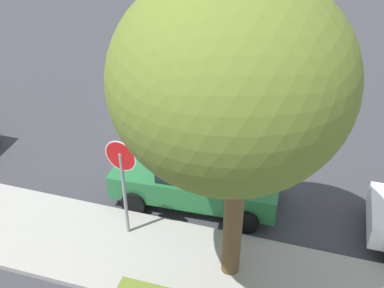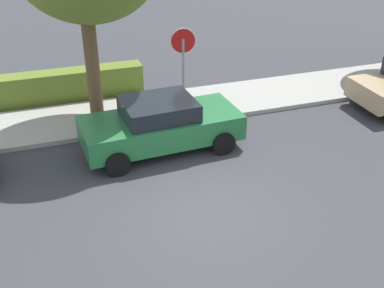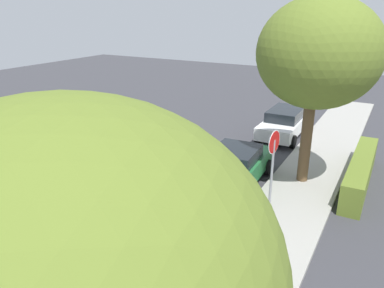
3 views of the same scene
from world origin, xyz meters
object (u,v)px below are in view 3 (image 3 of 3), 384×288
street_tree_near_corner (319,54)px  street_tree_mid_block (71,278)px  parked_car_green (234,167)px  stop_sign (273,157)px  parked_car_white (285,122)px

street_tree_near_corner → street_tree_mid_block: street_tree_near_corner is taller
parked_car_green → street_tree_near_corner: 4.92m
parked_car_green → street_tree_mid_block: street_tree_mid_block is taller
parked_car_green → street_tree_mid_block: bearing=15.0°
stop_sign → parked_car_green: size_ratio=0.64×
parked_car_white → street_tree_near_corner: street_tree_near_corner is taller
stop_sign → street_tree_mid_block: size_ratio=0.49×
parked_car_green → parked_car_white: (-6.58, 0.02, 0.01)m
parked_car_white → parked_car_green: bearing=-0.2°
stop_sign → street_tree_near_corner: street_tree_near_corner is taller
stop_sign → street_tree_mid_block: 9.37m
street_tree_near_corner → street_tree_mid_block: bearing=1.9°
stop_sign → street_tree_mid_block: (9.04, 0.96, 2.31)m
parked_car_white → stop_sign: bearing=12.8°
parked_car_green → parked_car_white: size_ratio=0.97×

